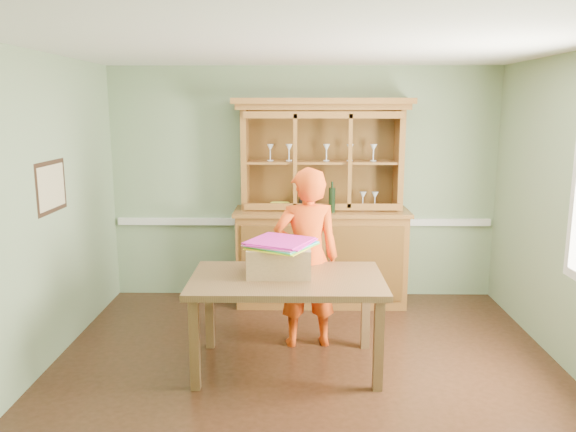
{
  "coord_description": "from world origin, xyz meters",
  "views": [
    {
      "loc": [
        -0.08,
        -4.54,
        2.24
      ],
      "look_at": [
        -0.16,
        0.4,
        1.28
      ],
      "focal_mm": 35.0,
      "sensor_mm": 36.0,
      "label": 1
    }
  ],
  "objects_px": {
    "dining_table": "(287,288)",
    "person": "(307,258)",
    "china_hutch": "(321,233)",
    "cardboard_box": "(279,260)"
  },
  "relations": [
    {
      "from": "dining_table",
      "to": "person",
      "type": "relative_size",
      "value": 0.96
    },
    {
      "from": "china_hutch",
      "to": "person",
      "type": "distance_m",
      "value": 1.23
    },
    {
      "from": "china_hutch",
      "to": "dining_table",
      "type": "bearing_deg",
      "value": -101.97
    },
    {
      "from": "cardboard_box",
      "to": "person",
      "type": "distance_m",
      "value": 0.48
    },
    {
      "from": "dining_table",
      "to": "person",
      "type": "distance_m",
      "value": 0.53
    },
    {
      "from": "person",
      "to": "dining_table",
      "type": "bearing_deg",
      "value": 62.33
    },
    {
      "from": "cardboard_box",
      "to": "person",
      "type": "relative_size",
      "value": 0.32
    },
    {
      "from": "dining_table",
      "to": "china_hutch",
      "type": "bearing_deg",
      "value": 77.71
    },
    {
      "from": "cardboard_box",
      "to": "person",
      "type": "height_order",
      "value": "person"
    },
    {
      "from": "person",
      "to": "cardboard_box",
      "type": "bearing_deg",
      "value": 50.44
    }
  ]
}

